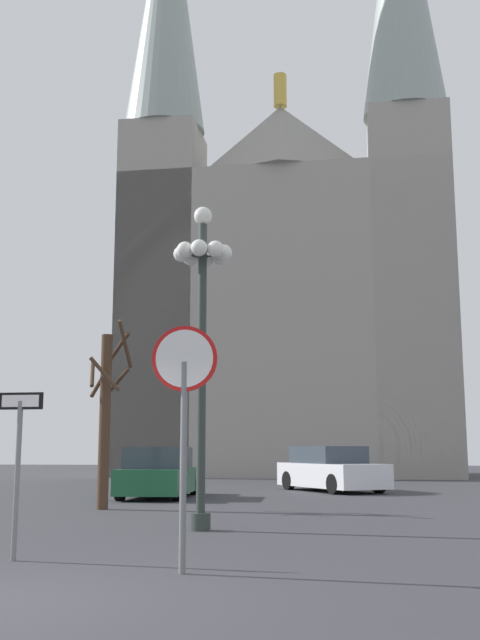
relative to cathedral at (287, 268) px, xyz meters
The scene contains 7 objects.
cathedral is the anchor object (origin of this frame).
stop_sign 33.34m from the cathedral, 89.31° to the right, with size 0.79×0.08×2.88m.
one_way_arrow_sign 32.87m from the cathedral, 93.59° to the right, with size 0.62×0.07×2.15m.
street_lamp 28.36m from the cathedral, 90.38° to the right, with size 1.11×1.11×5.91m.
bare_tree 24.95m from the cathedral, 98.05° to the right, with size 1.05×1.11×4.48m.
parked_car_near_white 18.21m from the cathedral, 81.68° to the right, with size 3.89×4.79×1.50m.
parked_car_far_green 21.65m from the cathedral, 98.81° to the right, with size 1.93×4.31×1.46m.
Camera 1 is at (3.17, -7.03, 1.42)m, focal length 42.44 mm.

